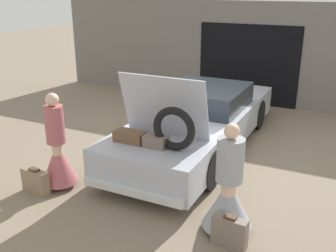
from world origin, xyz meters
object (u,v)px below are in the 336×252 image
Objects in this scene: person_left at (58,154)px; suitcase_beside_left_person at (35,181)px; person_right at (228,195)px; car at (199,121)px; suitcase_beside_right_person at (230,232)px.

person_left reaches higher than suitcase_beside_left_person.
car is at bearing 38.26° from person_right.
suitcase_beside_right_person is (0.14, -0.33, -0.34)m from person_right.
car reaches higher than person_left.
person_left is at bearing 99.37° from person_right.
car is at bearing 60.74° from suitcase_beside_left_person.
suitcase_beside_left_person is 1.13× the size of suitcase_beside_right_person.
car is 2.98m from person_right.
suitcase_beside_left_person is at bearing -179.44° from suitcase_beside_right_person.
person_left is 3.05× the size of suitcase_beside_left_person.
suitcase_beside_right_person is at bearing 88.50° from person_left.
suitcase_beside_right_person is (3.25, 0.03, 0.01)m from suitcase_beside_left_person.
person_left is (-1.45, -2.61, 0.01)m from car.
suitcase_beside_left_person is (-1.66, -2.96, -0.37)m from car.
car is 2.99m from person_left.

